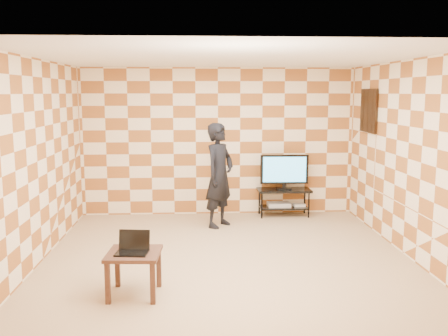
{
  "coord_description": "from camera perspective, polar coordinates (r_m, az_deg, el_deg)",
  "views": [
    {
      "loc": [
        -0.42,
        -6.63,
        2.25
      ],
      "look_at": [
        0.0,
        0.6,
        1.15
      ],
      "focal_mm": 40.0,
      "sensor_mm": 36.0,
      "label": 1
    }
  ],
  "objects": [
    {
      "name": "wall_front",
      "position": [
        4.25,
        2.44,
        -3.6
      ],
      "size": [
        5.0,
        0.02,
        2.7
      ],
      "primitive_type": "cube",
      "color": "#FCE7C1",
      "rests_on": "ground"
    },
    {
      "name": "tv",
      "position": [
        9.13,
        6.91,
        -0.24
      ],
      "size": [
        0.87,
        0.17,
        0.63
      ],
      "color": "black",
      "rests_on": "tv_stand"
    },
    {
      "name": "ceiling",
      "position": [
        6.66,
        0.31,
        12.5
      ],
      "size": [
        5.0,
        5.0,
        0.02
      ],
      "primitive_type": "cube",
      "color": "white",
      "rests_on": "wall_back"
    },
    {
      "name": "tv_stand",
      "position": [
        9.22,
        6.85,
        -3.23
      ],
      "size": [
        0.97,
        0.44,
        0.5
      ],
      "color": "black",
      "rests_on": "floor"
    },
    {
      "name": "wall_right",
      "position": [
        7.31,
        20.27,
        1.02
      ],
      "size": [
        0.02,
        5.0,
        2.7
      ],
      "primitive_type": "cube",
      "color": "#FCE7C1",
      "rests_on": "ground"
    },
    {
      "name": "floor",
      "position": [
        7.02,
        0.29,
        -10.07
      ],
      "size": [
        5.0,
        5.0,
        0.0
      ],
      "primitive_type": "plane",
      "color": "tan",
      "rests_on": "ground"
    },
    {
      "name": "wall_back",
      "position": [
        9.19,
        -0.69,
        3.01
      ],
      "size": [
        5.0,
        0.02,
        2.7
      ],
      "primitive_type": "cube",
      "color": "#FCE7C1",
      "rests_on": "ground"
    },
    {
      "name": "laptop",
      "position": [
        5.67,
        -10.37,
        -8.96
      ],
      "size": [
        0.38,
        0.31,
        0.23
      ],
      "color": "black",
      "rests_on": "side_table"
    },
    {
      "name": "side_table",
      "position": [
        5.72,
        -10.26,
        -10.27
      ],
      "size": [
        0.61,
        0.61,
        0.5
      ],
      "color": "#341F15",
      "rests_on": "floor"
    },
    {
      "name": "dvd_player",
      "position": [
        9.27,
        6.27,
        -4.16
      ],
      "size": [
        0.41,
        0.3,
        0.07
      ],
      "primitive_type": "cube",
      "rotation": [
        0.0,
        0.0,
        0.01
      ],
      "color": "silver",
      "rests_on": "tv_stand"
    },
    {
      "name": "wall_left",
      "position": [
        7.01,
        -20.55,
        0.7
      ],
      "size": [
        0.02,
        5.0,
        2.7
      ],
      "primitive_type": "cube",
      "color": "#FCE7C1",
      "rests_on": "ground"
    },
    {
      "name": "wall_art",
      "position": [
        8.69,
        16.21,
        6.31
      ],
      "size": [
        0.04,
        0.72,
        0.72
      ],
      "color": "black",
      "rests_on": "wall_right"
    },
    {
      "name": "game_console",
      "position": [
        9.31,
        8.58,
        -4.2
      ],
      "size": [
        0.22,
        0.17,
        0.05
      ],
      "primitive_type": "cube",
      "rotation": [
        0.0,
        0.0,
        0.09
      ],
      "color": "silver",
      "rests_on": "tv_stand"
    },
    {
      "name": "person",
      "position": [
        8.35,
        -0.54,
        -0.84
      ],
      "size": [
        0.72,
        0.76,
        1.75
      ],
      "primitive_type": "imported",
      "rotation": [
        0.0,
        0.0,
        0.93
      ],
      "color": "black",
      "rests_on": "floor"
    }
  ]
}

